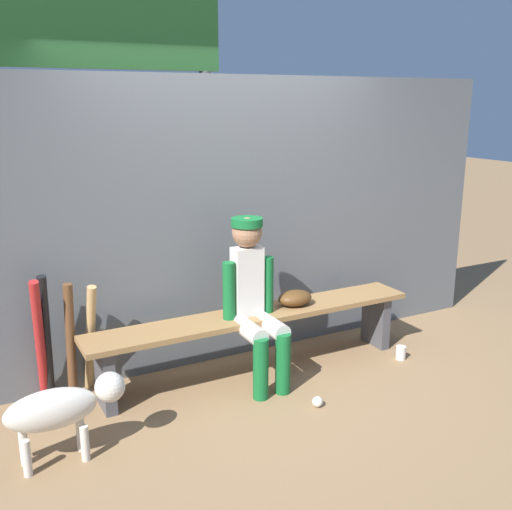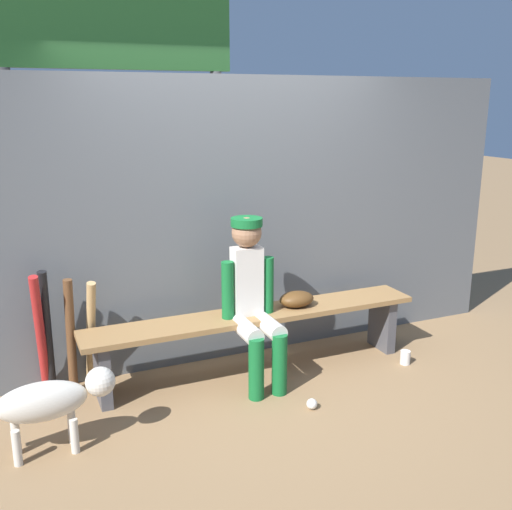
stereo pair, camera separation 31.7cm
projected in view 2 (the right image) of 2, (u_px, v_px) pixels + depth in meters
ground_plane at (256, 372)px, 4.59m from camera, size 30.00×30.00×0.00m
chainlink_fence at (236, 222)px, 4.64m from camera, size 4.93×0.03×2.23m
dugout_bench at (256, 326)px, 4.49m from camera, size 2.62×0.36×0.49m
player_seated at (253, 295)px, 4.29m from camera, size 0.41×0.55×1.23m
baseball_glove at (297, 299)px, 4.58m from camera, size 0.28×0.20×0.12m
bat_wood_tan at (91, 333)px, 4.27m from camera, size 0.10×0.27×0.83m
bat_wood_dark at (71, 337)px, 4.16m from camera, size 0.09×0.14×0.86m
bat_aluminum_black at (47, 333)px, 4.13m from camera, size 0.07×0.18×0.94m
bat_aluminum_red at (41, 336)px, 4.08m from camera, size 0.10×0.29×0.93m
baseball at (312, 404)px, 4.03m from camera, size 0.07×0.07×0.07m
cup_on_ground at (405, 357)px, 4.72m from camera, size 0.08×0.08×0.11m
cup_on_bench at (260, 302)px, 4.52m from camera, size 0.08×0.08×0.11m
scoreboard at (124, 60)px, 4.91m from camera, size 2.26×0.27×3.37m
dog at (52, 400)px, 3.47m from camera, size 0.84×0.20×0.49m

